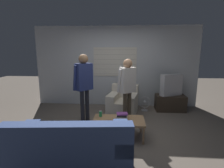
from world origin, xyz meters
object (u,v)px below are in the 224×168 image
(couch_blue, at_px, (72,152))
(spare_remote, at_px, (119,121))
(armchair_beige, at_px, (123,102))
(person_right_standing, at_px, (127,83))
(book_stack, at_px, (122,116))
(tv, at_px, (171,85))
(coffee_table, at_px, (119,121))
(person_left_standing, at_px, (84,80))
(soda_can, at_px, (100,114))
(floor_fan, at_px, (145,104))

(couch_blue, height_order, spare_remote, couch_blue)
(armchair_beige, bearing_deg, person_right_standing, 108.66)
(armchair_beige, xyz_separation_m, person_right_standing, (0.10, -0.74, 0.70))
(book_stack, bearing_deg, tv, 50.98)
(coffee_table, bearing_deg, couch_blue, -119.42)
(couch_blue, relative_size, person_right_standing, 1.11)
(armchair_beige, xyz_separation_m, tv, (1.41, 0.28, 0.48))
(tv, distance_m, book_stack, 2.28)
(couch_blue, xyz_separation_m, coffee_table, (0.64, 1.13, 0.02))
(person_left_standing, bearing_deg, coffee_table, -85.05)
(book_stack, height_order, soda_can, soda_can)
(armchair_beige, distance_m, person_left_standing, 1.48)
(person_right_standing, bearing_deg, coffee_table, -141.63)
(soda_can, height_order, floor_fan, soda_can)
(book_stack, distance_m, soda_can, 0.48)
(tv, distance_m, person_right_standing, 1.68)
(tv, height_order, person_right_standing, person_right_standing)
(spare_remote, bearing_deg, coffee_table, 96.67)
(soda_can, bearing_deg, spare_remote, -29.41)
(person_left_standing, relative_size, spare_remote, 12.96)
(coffee_table, relative_size, book_stack, 4.19)
(armchair_beige, relative_size, soda_can, 8.02)
(armchair_beige, distance_m, floor_fan, 0.68)
(couch_blue, bearing_deg, book_stack, 53.36)
(tv, distance_m, spare_remote, 2.42)
(person_left_standing, distance_m, person_right_standing, 1.05)
(soda_can, bearing_deg, floor_fan, 54.44)
(book_stack, bearing_deg, person_left_standing, 145.37)
(couch_blue, height_order, coffee_table, couch_blue)
(book_stack, bearing_deg, soda_can, 166.71)
(person_left_standing, distance_m, floor_fan, 2.08)
(tv, bearing_deg, person_right_standing, 11.81)
(book_stack, xyz_separation_m, soda_can, (-0.46, 0.11, 0.00))
(couch_blue, distance_m, armchair_beige, 2.73)
(armchair_beige, relative_size, tv, 1.48)
(armchair_beige, distance_m, person_right_standing, 1.02)
(tv, xyz_separation_m, person_right_standing, (-1.31, -1.02, 0.22))
(armchair_beige, relative_size, book_stack, 3.99)
(couch_blue, distance_m, tv, 3.64)
(couch_blue, bearing_deg, coffee_table, 55.19)
(soda_can, xyz_separation_m, spare_remote, (0.40, -0.23, -0.05))
(couch_blue, bearing_deg, soda_can, 73.82)
(couch_blue, xyz_separation_m, armchair_beige, (0.71, 2.64, -0.03))
(book_stack, bearing_deg, person_right_standing, 81.79)
(coffee_table, relative_size, person_left_standing, 0.62)
(soda_can, bearing_deg, couch_blue, -100.80)
(person_left_standing, height_order, floor_fan, person_left_standing)
(tv, height_order, book_stack, tv)
(coffee_table, height_order, floor_fan, floor_fan)
(person_left_standing, bearing_deg, book_stack, -81.95)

